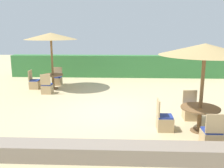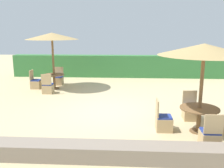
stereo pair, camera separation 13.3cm
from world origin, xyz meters
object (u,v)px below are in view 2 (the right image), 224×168
(patio_chair_front_right_north, at_px, (190,112))
(patio_chair_back_left_south, at_px, (48,88))
(round_table_front_right, at_px, (199,113))
(patio_chair_back_left_north, at_px, (59,80))
(patio_chair_front_right_west, at_px, (163,122))
(parasol_front_right, at_px, (204,50))
(patio_chair_back_left_west, at_px, (36,83))
(parasol_back_left, at_px, (52,36))
(patio_chair_front_right_south, at_px, (210,138))
(round_table_back_left, at_px, (54,78))

(patio_chair_front_right_north, bearing_deg, patio_chair_back_left_south, -28.36)
(patio_chair_back_left_south, bearing_deg, round_table_front_right, -35.81)
(patio_chair_back_left_north, bearing_deg, patio_chair_back_left_south, 90.28)
(patio_chair_front_right_west, bearing_deg, parasol_front_right, 87.40)
(patio_chair_back_left_west, xyz_separation_m, patio_chair_back_left_south, (0.92, -0.93, 0.00))
(parasol_back_left, height_order, patio_chair_back_left_south, parasol_back_left)
(patio_chair_back_left_north, xyz_separation_m, patio_chair_back_left_west, (-0.91, -0.93, 0.00))
(patio_chair_front_right_south, height_order, patio_chair_front_right_north, same)
(patio_chair_front_right_west, xyz_separation_m, patio_chair_back_left_north, (-4.73, 5.94, 0.00))
(round_table_front_right, xyz_separation_m, patio_chair_front_right_south, (0.01, -0.98, -0.32))
(parasol_front_right, distance_m, round_table_front_right, 1.79)
(parasol_front_right, height_order, patio_chair_front_right_north, parasol_front_right)
(round_table_back_left, bearing_deg, patio_chair_front_right_west, -46.94)
(round_table_front_right, bearing_deg, patio_chair_front_right_north, 89.10)
(round_table_back_left, bearing_deg, patio_chair_back_left_south, -91.73)
(patio_chair_back_left_north, relative_size, patio_chair_back_left_west, 1.00)
(round_table_back_left, height_order, patio_chair_back_left_north, patio_chair_back_left_north)
(patio_chair_front_right_north, xyz_separation_m, patio_chair_front_right_west, (-1.01, -0.99, 0.00))
(parasol_back_left, bearing_deg, patio_chair_back_left_west, -179.24)
(round_table_front_right, relative_size, patio_chair_front_right_west, 1.18)
(patio_chair_front_right_west, xyz_separation_m, round_table_back_left, (-4.69, 5.02, 0.30))
(parasol_front_right, relative_size, round_table_back_left, 2.50)
(round_table_front_right, height_order, patio_chair_front_right_south, patio_chair_front_right_south)
(round_table_front_right, relative_size, round_table_back_left, 1.08)
(parasol_front_right, distance_m, patio_chair_back_left_south, 7.36)
(patio_chair_front_right_north, bearing_deg, parasol_front_right, 89.10)
(parasol_front_right, bearing_deg, patio_chair_back_left_north, 133.75)
(patio_chair_front_right_south, bearing_deg, parasol_back_left, 133.31)
(patio_chair_front_right_south, xyz_separation_m, patio_chair_back_left_south, (-5.73, 5.11, 0.00))
(patio_chair_back_left_south, bearing_deg, patio_chair_front_right_south, -41.71)
(patio_chair_front_right_west, xyz_separation_m, patio_chair_back_left_west, (-5.64, 5.01, 0.00))
(patio_chair_back_left_north, bearing_deg, round_table_front_right, 133.75)
(round_table_front_right, bearing_deg, patio_chair_front_right_west, 177.40)
(patio_chair_front_right_north, bearing_deg, patio_chair_back_left_west, -31.16)
(round_table_front_right, bearing_deg, parasol_back_left, 138.32)
(parasol_back_left, bearing_deg, round_table_front_right, -41.68)
(parasol_back_left, distance_m, patio_chair_back_left_south, 2.50)
(parasol_front_right, relative_size, patio_chair_back_left_north, 2.73)
(round_table_front_right, relative_size, patio_chair_front_right_north, 1.18)
(patio_chair_back_left_west, bearing_deg, patio_chair_front_right_west, 48.38)
(patio_chair_front_right_west, bearing_deg, round_table_front_right, 87.40)
(round_table_front_right, xyz_separation_m, patio_chair_front_right_west, (-1.00, 0.05, -0.32))
(patio_chair_front_right_south, relative_size, parasol_back_left, 0.34)
(patio_chair_front_right_north, relative_size, patio_chair_back_left_south, 1.00)
(parasol_back_left, height_order, patio_chair_back_left_north, parasol_back_left)
(patio_chair_front_right_west, bearing_deg, parasol_back_left, -136.94)
(parasol_back_left, bearing_deg, parasol_front_right, -41.68)
(parasol_front_right, distance_m, round_table_back_left, 7.83)
(patio_chair_front_right_south, height_order, patio_chair_back_left_south, same)
(parasol_front_right, bearing_deg, patio_chair_front_right_north, 89.10)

